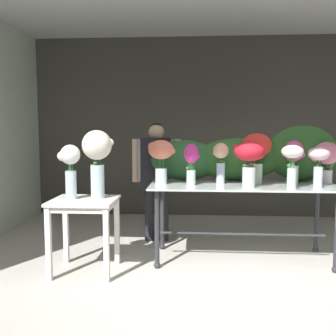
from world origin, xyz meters
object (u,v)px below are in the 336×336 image
Objects in this scene: vase_crimson_hydrangea at (249,157)px; vase_rosy_lilies at (327,157)px; vase_white_roses_tall at (70,166)px; florist at (156,169)px; side_table_white at (84,210)px; vase_magenta_snapdragons at (191,161)px; vase_cream_lisianthus_tall at (97,155)px; vase_peach_freesia at (221,159)px; vase_blush_dahlias at (319,161)px; vase_ivory_stock at (292,160)px; display_table_glass at (242,196)px; vase_coral_carnations at (161,155)px; vase_scarlet_ranunculus at (257,150)px; vase_fuchsia_peonies at (294,158)px.

vase_rosy_lilies is (0.89, 0.38, -0.02)m from vase_crimson_hydrangea.
vase_rosy_lilies reaches higher than vase_white_roses_tall.
side_table_white is at bearing -118.68° from florist.
vase_cream_lisianthus_tall is (-0.95, -0.29, 0.08)m from vase_magenta_snapdragons.
florist is at bearing 140.35° from vase_peach_freesia.
vase_blush_dahlias is 2.51m from vase_white_roses_tall.
vase_magenta_snapdragons is 0.64× the size of vase_cream_lisianthus_tall.
vase_crimson_hydrangea reaches higher than vase_peach_freesia.
florist reaches higher than vase_white_roses_tall.
vase_white_roses_tall is (-0.13, 0.00, 0.44)m from side_table_white.
vase_crimson_hydrangea is (-0.41, 0.07, 0.02)m from vase_ivory_stock.
vase_cream_lisianthus_tall is at bearing -114.61° from florist.
vase_white_roses_tall is (-1.77, -0.46, 0.36)m from display_table_glass.
display_table_glass is 2.92× the size of vase_cream_lisianthus_tall.
vase_rosy_lilies is 0.95× the size of vase_coral_carnations.
vase_coral_carnations is (-1.82, -0.17, 0.03)m from vase_rosy_lilies.
vase_ivory_stock is at bearing -11.57° from vase_coral_carnations.
display_table_glass is at bearing -150.92° from vase_scarlet_ranunculus.
vase_magenta_snapdragons is 1.01× the size of vase_ivory_stock.
vase_ivory_stock is 1.95m from vase_cream_lisianthus_tall.
vase_white_roses_tall is at bearing -123.58° from florist.
vase_crimson_hydrangea reaches higher than vase_magenta_snapdragons.
display_table_glass is at bearing 15.88° from side_table_white.
vase_coral_carnations is 0.97m from vase_white_roses_tall.
florist is 2.02m from vase_rosy_lilies.
vase_fuchsia_peonies is 1.46m from vase_coral_carnations.
vase_white_roses_tall is at bearing -162.07° from vase_peach_freesia.
vase_magenta_snapdragons is at bearing -60.07° from florist.
vase_peach_freesia is 0.82× the size of vase_white_roses_tall.
vase_fuchsia_peonies is at bearing 32.82° from vase_crimson_hydrangea.
side_table_white is 1.55m from vase_peach_freesia.
display_table_glass is 4.82× the size of vase_blush_dahlias.
vase_crimson_hydrangea is (-0.70, -0.05, 0.04)m from vase_blush_dahlias.
florist reaches higher than vase_fuchsia_peonies.
vase_rosy_lilies is (0.19, 0.34, 0.02)m from vase_blush_dahlias.
vase_crimson_hydrangea is at bearing -110.30° from vase_scarlet_ranunculus.
display_table_glass is 0.51m from vase_crimson_hydrangea.
vase_coral_carnations is at bearing 174.29° from vase_blush_dahlias.
side_table_white is at bearing -160.49° from vase_peach_freesia.
vase_scarlet_ranunculus is 2.01m from vase_white_roses_tall.
florist is at bearing 56.42° from vase_white_roses_tall.
vase_crimson_hydrangea is 0.97m from vase_rosy_lilies.
vase_scarlet_ranunculus is at bearing 15.99° from vase_magenta_snapdragons.
vase_scarlet_ranunculus reaches higher than vase_fuchsia_peonies.
vase_blush_dahlias is (0.74, -0.21, 0.41)m from display_table_glass.
vase_magenta_snapdragons is 0.93× the size of vase_coral_carnations.
vase_fuchsia_peonies is at bearing 14.12° from side_table_white.
vase_cream_lisianthus_tall is (-1.95, -0.09, 0.05)m from vase_ivory_stock.
vase_peach_freesia is at bearing 17.93° from vase_white_roses_tall.
display_table_glass is 0.71m from vase_fuchsia_peonies.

